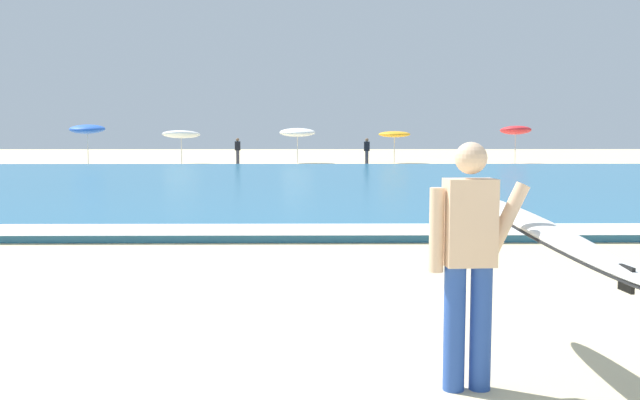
% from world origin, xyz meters
% --- Properties ---
extents(ground_plane, '(160.00, 160.00, 0.00)m').
position_xyz_m(ground_plane, '(0.00, 0.00, 0.00)').
color(ground_plane, beige).
extents(sea, '(120.00, 28.00, 0.14)m').
position_xyz_m(sea, '(0.00, 20.10, 0.07)').
color(sea, teal).
rests_on(sea, ground).
extents(surf_foam, '(120.00, 1.44, 0.01)m').
position_xyz_m(surf_foam, '(0.00, 6.70, 0.15)').
color(surf_foam, white).
rests_on(surf_foam, sea).
extents(surfer_with_board, '(1.05, 2.96, 1.73)m').
position_xyz_m(surfer_with_board, '(3.57, -0.51, 1.04)').
color(surfer_with_board, '#284CA3').
rests_on(surfer_with_board, ground).
extents(beach_umbrella_0, '(2.09, 2.12, 2.45)m').
position_xyz_m(beach_umbrella_0, '(-11.27, 36.74, 2.11)').
color(beach_umbrella_0, beige).
rests_on(beach_umbrella_0, ground).
extents(beach_umbrella_1, '(2.28, 2.31, 2.12)m').
position_xyz_m(beach_umbrella_1, '(-5.77, 37.31, 1.80)').
color(beach_umbrella_1, beige).
rests_on(beach_umbrella_1, ground).
extents(beach_umbrella_2, '(2.23, 2.25, 2.25)m').
position_xyz_m(beach_umbrella_2, '(1.28, 38.29, 1.92)').
color(beach_umbrella_2, beige).
rests_on(beach_umbrella_2, ground).
extents(beach_umbrella_3, '(1.98, 1.98, 2.01)m').
position_xyz_m(beach_umbrella_3, '(7.31, 38.12, 1.80)').
color(beach_umbrella_3, beige).
rests_on(beach_umbrella_3, ground).
extents(beach_umbrella_4, '(1.88, 1.92, 2.39)m').
position_xyz_m(beach_umbrella_4, '(14.69, 37.53, 2.05)').
color(beach_umbrella_4, beige).
rests_on(beach_umbrella_4, ground).
extents(beachgoer_near_row_left, '(0.32, 0.20, 1.58)m').
position_xyz_m(beachgoer_near_row_left, '(-2.26, 36.52, 0.84)').
color(beachgoer_near_row_left, '#383842').
rests_on(beachgoer_near_row_left, ground).
extents(beachgoer_near_row_mid, '(0.32, 0.20, 1.58)m').
position_xyz_m(beachgoer_near_row_mid, '(5.35, 34.91, 0.84)').
color(beachgoer_near_row_mid, '#383842').
rests_on(beachgoer_near_row_mid, ground).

